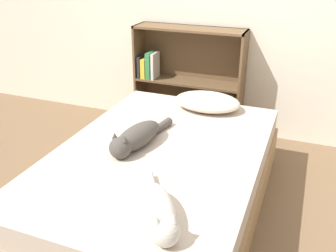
% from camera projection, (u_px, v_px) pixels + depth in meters
% --- Properties ---
extents(ground_plane, '(8.00, 8.00, 0.00)m').
position_uv_depth(ground_plane, '(160.00, 210.00, 2.51)').
color(ground_plane, brown).
extents(bed, '(1.25, 1.88, 0.46)m').
position_uv_depth(bed, '(160.00, 182.00, 2.41)').
color(bed, '#99754C').
rests_on(bed, ground_plane).
extents(pillow, '(0.51, 0.35, 0.12)m').
position_uv_depth(pillow, '(207.00, 102.00, 2.87)').
color(pillow, beige).
rests_on(pillow, bed).
extents(cat_light, '(0.37, 0.51, 0.15)m').
position_uv_depth(cat_light, '(160.00, 212.00, 1.67)').
color(cat_light, beige).
rests_on(cat_light, bed).
extents(cat_dark, '(0.23, 0.61, 0.16)m').
position_uv_depth(cat_dark, '(136.00, 138.00, 2.31)').
color(cat_dark, '#47423D').
rests_on(cat_dark, bed).
extents(bookshelf, '(0.99, 0.26, 0.98)m').
position_uv_depth(bookshelf, '(186.00, 79.00, 3.47)').
color(bookshelf, brown).
rests_on(bookshelf, ground_plane).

